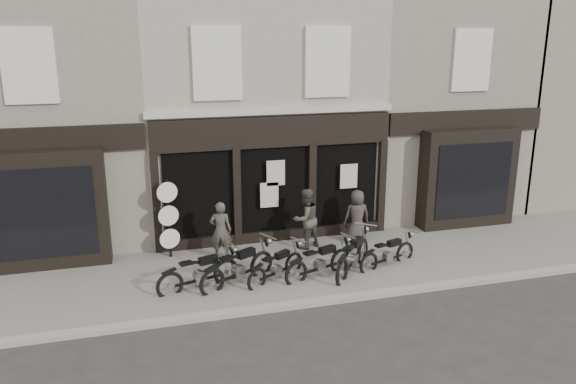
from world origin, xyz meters
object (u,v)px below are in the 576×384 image
object	(u,v)px
motorcycle_4	(353,259)
motorcycle_5	(388,256)
motorcycle_3	(320,264)
man_left	(221,230)
motorcycle_1	(239,270)
motorcycle_2	(276,269)
motorcycle_0	(200,276)
advert_sign_post	(169,222)
man_right	(357,216)
man_centre	(306,219)

from	to	relation	value
motorcycle_4	motorcycle_5	distance (m)	1.05
motorcycle_3	man_left	distance (m)	2.97
motorcycle_1	motorcycle_2	bearing A→B (deg)	-30.99
motorcycle_4	motorcycle_0	bearing A→B (deg)	130.86
motorcycle_2	advert_sign_post	distance (m)	3.43
man_right	motorcycle_1	bearing A→B (deg)	30.03
motorcycle_5	advert_sign_post	size ratio (longest dim) A/B	0.80
motorcycle_4	man_left	xyz separation A→B (m)	(-3.22, 1.77, 0.50)
motorcycle_0	man_centre	size ratio (longest dim) A/B	1.20
motorcycle_2	motorcycle_5	size ratio (longest dim) A/B	0.93
motorcycle_0	motorcycle_1	size ratio (longest dim) A/B	1.00
motorcycle_5	motorcycle_4	bearing A→B (deg)	164.42
advert_sign_post	motorcycle_3	bearing A→B (deg)	-45.63
motorcycle_5	man_right	bearing A→B (deg)	73.57
motorcycle_2	man_centre	xyz separation A→B (m)	(1.38, 1.89, 0.63)
motorcycle_1	man_centre	bearing A→B (deg)	9.52
motorcycle_2	man_centre	bearing A→B (deg)	21.54
motorcycle_1	motorcycle_2	xyz separation A→B (m)	(0.98, -0.04, -0.06)
motorcycle_4	man_centre	bearing A→B (deg)	62.03
motorcycle_2	advert_sign_post	size ratio (longest dim) A/B	0.75
man_right	advert_sign_post	bearing A→B (deg)	1.59
motorcycle_0	man_centre	bearing A→B (deg)	12.51
motorcycle_1	man_centre	size ratio (longest dim) A/B	1.20
motorcycle_1	advert_sign_post	distance (m)	2.76
man_right	motorcycle_0	bearing A→B (deg)	25.55
motorcycle_5	man_centre	world-z (taller)	man_centre
motorcycle_4	man_right	world-z (taller)	man_right
motorcycle_5	advert_sign_post	world-z (taller)	advert_sign_post
motorcycle_2	motorcycle_3	distance (m)	1.14
motorcycle_0	motorcycle_4	size ratio (longest dim) A/B	1.12
man_right	motorcycle_5	bearing A→B (deg)	97.44
motorcycle_0	man_right	size ratio (longest dim) A/B	1.34
motorcycle_1	man_left	size ratio (longest dim) A/B	1.30
motorcycle_4	advert_sign_post	world-z (taller)	advert_sign_post
man_right	man_centre	bearing A→B (deg)	7.47
motorcycle_1	motorcycle_3	bearing A→B (deg)	-32.41
motorcycle_1	motorcycle_4	world-z (taller)	motorcycle_1
motorcycle_2	man_left	xyz separation A→B (m)	(-1.14, 1.73, 0.56)
motorcycle_1	motorcycle_4	size ratio (longest dim) A/B	1.12
motorcycle_4	motorcycle_5	bearing A→B (deg)	-43.98
man_centre	man_right	size ratio (longest dim) A/B	1.12
motorcycle_5	motorcycle_2	bearing A→B (deg)	160.95
motorcycle_0	motorcycle_3	distance (m)	3.09
motorcycle_0	man_right	distance (m)	5.37
motorcycle_0	man_centre	distance (m)	3.86
man_centre	motorcycle_3	bearing A→B (deg)	61.25
motorcycle_0	motorcycle_2	xyz separation A→B (m)	(1.95, -0.03, -0.04)
motorcycle_1	motorcycle_2	distance (m)	0.98
motorcycle_5	motorcycle_3	bearing A→B (deg)	164.22
motorcycle_2	man_right	distance (m)	3.65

